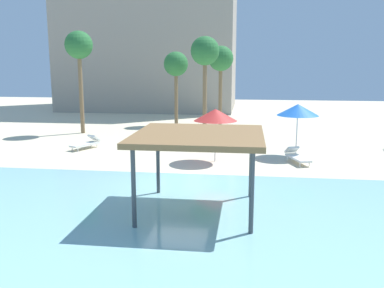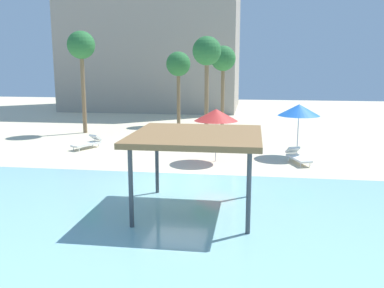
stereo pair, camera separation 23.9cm
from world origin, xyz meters
name	(u,v)px [view 1 (the left image)]	position (x,y,z in m)	size (l,w,h in m)	color
ground_plane	(177,184)	(0.00, 0.00, 0.00)	(80.00, 80.00, 0.00)	beige
lagoon_water	(147,233)	(0.00, -5.25, 0.02)	(44.00, 13.50, 0.04)	#8CC6CC
shade_pavilion	(199,138)	(1.27, -3.12, 2.50)	(4.18, 4.18, 2.67)	#42474C
beach_umbrella_blue_1	(298,110)	(5.45, 5.99, 2.48)	(2.19, 2.19, 2.79)	silver
beach_umbrella_red_3	(215,115)	(1.26, 4.22, 2.36)	(2.16, 2.16, 2.67)	silver
lounge_chair_1	(297,156)	(5.33, 4.50, 0.33)	(1.20, 1.99, 0.74)	white
lounge_chair_4	(87,143)	(-6.37, 6.48, 0.33)	(1.38, 1.96, 0.74)	white
palm_tree_0	(221,60)	(0.74, 15.98, 5.05)	(1.90, 1.90, 6.15)	brown
palm_tree_1	(176,65)	(-2.77, 16.42, 4.66)	(1.90, 1.90, 5.73)	brown
palm_tree_2	(205,53)	(-0.03, 11.64, 5.48)	(1.90, 1.90, 6.60)	brown
palm_tree_3	(79,48)	(-8.67, 11.69, 5.88)	(1.90, 1.90, 7.03)	brown
hotel_block_0	(151,26)	(-7.52, 28.88, 8.63)	(17.69, 11.43, 17.27)	#9E9384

